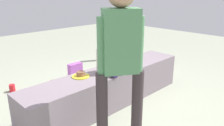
{
  "coord_description": "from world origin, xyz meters",
  "views": [
    {
      "loc": [
        -1.96,
        -2.04,
        1.51
      ],
      "look_at": [
        -0.29,
        -0.34,
        0.74
      ],
      "focal_mm": 36.08,
      "sensor_mm": 36.0,
      "label": 1
    }
  ],
  "objects_px": {
    "cake_plate": "(81,75)",
    "handbag_brown_canvas": "(53,93)",
    "handbag_black_leather": "(110,72)",
    "child_seated": "(107,57)",
    "water_bottle_near_gift": "(131,72)",
    "adult_standing": "(121,52)",
    "party_cup_red": "(12,88)",
    "gift_bag": "(75,71)"
  },
  "relations": [
    {
      "from": "child_seated",
      "to": "handbag_brown_canvas",
      "type": "relative_size",
      "value": 1.51
    },
    {
      "from": "water_bottle_near_gift",
      "to": "handbag_brown_canvas",
      "type": "relative_size",
      "value": 0.58
    },
    {
      "from": "handbag_black_leather",
      "to": "party_cup_red",
      "type": "bearing_deg",
      "value": 155.58
    },
    {
      "from": "water_bottle_near_gift",
      "to": "handbag_brown_canvas",
      "type": "bearing_deg",
      "value": 174.53
    },
    {
      "from": "child_seated",
      "to": "cake_plate",
      "type": "height_order",
      "value": "child_seated"
    },
    {
      "from": "gift_bag",
      "to": "handbag_black_leather",
      "type": "distance_m",
      "value": 0.63
    },
    {
      "from": "gift_bag",
      "to": "water_bottle_near_gift",
      "type": "xyz_separation_m",
      "value": [
        0.79,
        -0.63,
        -0.06
      ]
    },
    {
      "from": "cake_plate",
      "to": "water_bottle_near_gift",
      "type": "bearing_deg",
      "value": 15.25
    },
    {
      "from": "child_seated",
      "to": "gift_bag",
      "type": "xyz_separation_m",
      "value": [
        0.3,
        1.15,
        -0.56
      ]
    },
    {
      "from": "adult_standing",
      "to": "party_cup_red",
      "type": "distance_m",
      "value": 2.22
    },
    {
      "from": "child_seated",
      "to": "water_bottle_near_gift",
      "type": "xyz_separation_m",
      "value": [
        1.09,
        0.51,
        -0.62
      ]
    },
    {
      "from": "handbag_black_leather",
      "to": "gift_bag",
      "type": "bearing_deg",
      "value": 134.57
    },
    {
      "from": "cake_plate",
      "to": "gift_bag",
      "type": "relative_size",
      "value": 0.69
    },
    {
      "from": "adult_standing",
      "to": "handbag_black_leather",
      "type": "xyz_separation_m",
      "value": [
        1.16,
        1.33,
        -0.86
      ]
    },
    {
      "from": "water_bottle_near_gift",
      "to": "party_cup_red",
      "type": "xyz_separation_m",
      "value": [
        -1.83,
        0.86,
        -0.03
      ]
    },
    {
      "from": "child_seated",
      "to": "handbag_black_leather",
      "type": "bearing_deg",
      "value": 43.48
    },
    {
      "from": "cake_plate",
      "to": "handbag_black_leather",
      "type": "height_order",
      "value": "cake_plate"
    },
    {
      "from": "adult_standing",
      "to": "handbag_brown_canvas",
      "type": "bearing_deg",
      "value": 91.32
    },
    {
      "from": "cake_plate",
      "to": "handbag_black_leather",
      "type": "distance_m",
      "value": 1.28
    },
    {
      "from": "adult_standing",
      "to": "party_cup_red",
      "type": "height_order",
      "value": "adult_standing"
    },
    {
      "from": "party_cup_red",
      "to": "child_seated",
      "type": "bearing_deg",
      "value": -61.53
    },
    {
      "from": "child_seated",
      "to": "handbag_black_leather",
      "type": "distance_m",
      "value": 1.17
    },
    {
      "from": "water_bottle_near_gift",
      "to": "handbag_black_leather",
      "type": "distance_m",
      "value": 0.4
    },
    {
      "from": "cake_plate",
      "to": "handbag_black_leather",
      "type": "relative_size",
      "value": 0.74
    },
    {
      "from": "adult_standing",
      "to": "handbag_brown_canvas",
      "type": "height_order",
      "value": "adult_standing"
    },
    {
      "from": "party_cup_red",
      "to": "cake_plate",
      "type": "bearing_deg",
      "value": -71.83
    },
    {
      "from": "gift_bag",
      "to": "party_cup_red",
      "type": "bearing_deg",
      "value": 167.78
    },
    {
      "from": "gift_bag",
      "to": "water_bottle_near_gift",
      "type": "relative_size",
      "value": 1.76
    },
    {
      "from": "cake_plate",
      "to": "handbag_brown_canvas",
      "type": "bearing_deg",
      "value": 102.1
    },
    {
      "from": "adult_standing",
      "to": "handbag_black_leather",
      "type": "height_order",
      "value": "adult_standing"
    },
    {
      "from": "party_cup_red",
      "to": "handbag_brown_canvas",
      "type": "bearing_deg",
      "value": -67.52
    },
    {
      "from": "water_bottle_near_gift",
      "to": "handbag_brown_canvas",
      "type": "distance_m",
      "value": 1.54
    },
    {
      "from": "child_seated",
      "to": "cake_plate",
      "type": "relative_size",
      "value": 2.16
    },
    {
      "from": "adult_standing",
      "to": "gift_bag",
      "type": "bearing_deg",
      "value": 68.04
    },
    {
      "from": "handbag_black_leather",
      "to": "handbag_brown_canvas",
      "type": "xyz_separation_m",
      "value": [
        -1.19,
        -0.04,
        0.01
      ]
    },
    {
      "from": "adult_standing",
      "to": "water_bottle_near_gift",
      "type": "relative_size",
      "value": 8.69
    },
    {
      "from": "handbag_black_leather",
      "to": "cake_plate",
      "type": "bearing_deg",
      "value": -151.78
    },
    {
      "from": "cake_plate",
      "to": "gift_bag",
      "type": "bearing_deg",
      "value": 58.31
    },
    {
      "from": "child_seated",
      "to": "handbag_brown_canvas",
      "type": "distance_m",
      "value": 0.99
    },
    {
      "from": "water_bottle_near_gift",
      "to": "gift_bag",
      "type": "bearing_deg",
      "value": 141.32
    },
    {
      "from": "party_cup_red",
      "to": "handbag_black_leather",
      "type": "distance_m",
      "value": 1.63
    },
    {
      "from": "adult_standing",
      "to": "cake_plate",
      "type": "distance_m",
      "value": 0.89
    }
  ]
}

